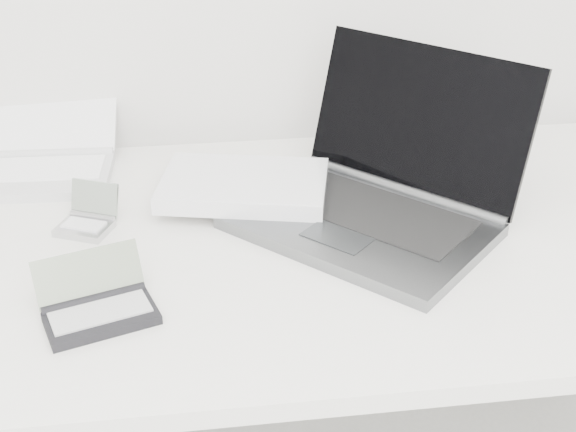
{
  "coord_description": "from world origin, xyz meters",
  "views": [
    {
      "loc": [
        -0.18,
        0.41,
        1.4
      ],
      "look_at": [
        -0.03,
        1.51,
        0.79
      ],
      "focal_mm": 50.0,
      "sensor_mm": 36.0,
      "label": 1
    }
  ],
  "objects": [
    {
      "name": "desk",
      "position": [
        0.0,
        1.55,
        0.68
      ],
      "size": [
        1.6,
        0.8,
        0.73
      ],
      "color": "white",
      "rests_on": "ground"
    },
    {
      "name": "laptop_large",
      "position": [
        0.07,
        1.61,
        0.77
      ],
      "size": [
        0.65,
        0.54,
        0.27
      ],
      "rotation": [
        0.0,
        0.0,
        -0.79
      ],
      "color": "slate",
      "rests_on": "desk"
    },
    {
      "name": "netbook_open_white",
      "position": [
        -0.45,
        1.86,
        0.75
      ],
      "size": [
        0.27,
        0.32,
        0.1
      ],
      "rotation": [
        0.0,
        0.0,
        -0.05
      ],
      "color": "silver",
      "rests_on": "desk"
    },
    {
      "name": "pda_silver",
      "position": [
        -0.35,
        1.62,
        0.75
      ],
      "size": [
        0.11,
        0.11,
        0.07
      ],
      "rotation": [
        0.0,
        0.0,
        -0.42
      ],
      "color": "#BBBCC0",
      "rests_on": "desk"
    },
    {
      "name": "palmtop_charcoal",
      "position": [
        -0.32,
        1.36,
        0.75
      ],
      "size": [
        0.18,
        0.16,
        0.08
      ],
      "rotation": [
        0.0,
        0.0,
        0.32
      ],
      "color": "black",
      "rests_on": "desk"
    }
  ]
}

